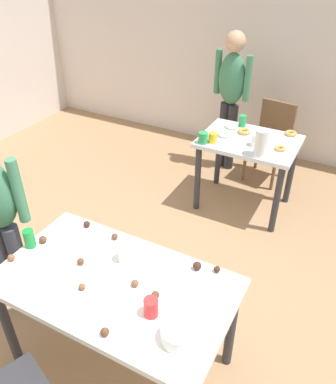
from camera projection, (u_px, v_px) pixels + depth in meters
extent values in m
plane|color=#9E7A56|center=(122.00, 328.00, 2.80)|extent=(6.40, 6.40, 0.00)
cube|color=silver|center=(271.00, 45.00, 4.43)|extent=(6.40, 0.10, 2.60)
cube|color=white|center=(115.00, 284.00, 2.18)|extent=(1.34, 0.76, 0.04)
cylinder|color=#2D2D33|center=(8.00, 326.00, 2.39)|extent=(0.06, 0.06, 0.71)
cylinder|color=#2D2D33|center=(75.00, 261.00, 2.86)|extent=(0.06, 0.06, 0.71)
cylinder|color=#2D2D33|center=(231.00, 327.00, 2.39)|extent=(0.06, 0.06, 0.71)
cube|color=silver|center=(249.00, 142.00, 3.67)|extent=(0.90, 0.67, 0.04)
cylinder|color=#2D2D33|center=(198.00, 179.00, 3.82)|extent=(0.06, 0.06, 0.71)
cylinder|color=#2D2D33|center=(277.00, 200.00, 3.52)|extent=(0.06, 0.06, 0.71)
cylinder|color=#2D2D33|center=(218.00, 155.00, 4.23)|extent=(0.06, 0.06, 0.71)
cylinder|color=#2D2D33|center=(291.00, 172.00, 3.92)|extent=(0.06, 0.06, 0.71)
cylinder|color=#2D2D33|center=(35.00, 383.00, 2.25)|extent=(0.04, 0.04, 0.41)
cube|color=brown|center=(268.00, 145.00, 4.27)|extent=(0.45, 0.45, 0.04)
cube|color=brown|center=(277.00, 120.00, 4.26)|extent=(0.38, 0.09, 0.42)
cylinder|color=brown|center=(273.00, 173.00, 4.20)|extent=(0.04, 0.04, 0.41)
cylinder|color=brown|center=(245.00, 165.00, 4.36)|extent=(0.04, 0.04, 0.41)
cylinder|color=brown|center=(285.00, 161.00, 4.43)|extent=(0.04, 0.04, 0.41)
cylinder|color=brown|center=(257.00, 153.00, 4.59)|extent=(0.04, 0.04, 0.41)
cylinder|color=#383D4C|center=(6.00, 266.00, 2.80)|extent=(0.11, 0.11, 0.74)
cylinder|color=#383D4C|center=(21.00, 268.00, 2.79)|extent=(0.11, 0.11, 0.74)
cylinder|color=#3D7A56|center=(18.00, 191.00, 2.39)|extent=(0.09, 0.09, 0.45)
cylinder|color=#28282D|center=(231.00, 138.00, 4.50)|extent=(0.11, 0.11, 0.79)
cylinder|color=#28282D|center=(223.00, 135.00, 4.56)|extent=(0.11, 0.11, 0.79)
ellipsoid|color=#3D7A56|center=(232.00, 79.00, 4.15)|extent=(0.36, 0.27, 0.56)
sphere|color=tan|center=(236.00, 41.00, 3.94)|extent=(0.21, 0.21, 0.21)
cylinder|color=#3D7A56|center=(248.00, 79.00, 4.02)|extent=(0.09, 0.09, 0.47)
cylinder|color=#3D7A56|center=(218.00, 72.00, 4.24)|extent=(0.09, 0.09, 0.47)
cylinder|color=white|center=(178.00, 334.00, 1.84)|extent=(0.17, 0.17, 0.08)
cylinder|color=#198438|center=(29.00, 239.00, 2.38)|extent=(0.07, 0.07, 0.12)
cube|color=silver|center=(211.00, 289.00, 2.12)|extent=(0.17, 0.02, 0.01)
cylinder|color=red|center=(151.00, 307.00, 1.96)|extent=(0.08, 0.08, 0.11)
cylinder|color=white|center=(125.00, 253.00, 2.28)|extent=(0.09, 0.09, 0.12)
sphere|color=brown|center=(115.00, 236.00, 2.46)|extent=(0.04, 0.04, 0.04)
sphere|color=brown|center=(43.00, 239.00, 2.43)|extent=(0.05, 0.05, 0.05)
sphere|color=brown|center=(81.00, 261.00, 2.27)|extent=(0.04, 0.04, 0.04)
sphere|color=#3D2319|center=(197.00, 266.00, 2.24)|extent=(0.05, 0.05, 0.05)
sphere|color=#3D2319|center=(217.00, 269.00, 2.22)|extent=(0.04, 0.04, 0.04)
sphere|color=brown|center=(135.00, 283.00, 2.13)|extent=(0.04, 0.04, 0.04)
sphere|color=brown|center=(155.00, 295.00, 2.06)|extent=(0.04, 0.04, 0.04)
sphere|color=brown|center=(11.00, 258.00, 2.30)|extent=(0.04, 0.04, 0.04)
sphere|color=brown|center=(105.00, 332.00, 1.87)|extent=(0.04, 0.04, 0.04)
sphere|color=brown|center=(82.00, 287.00, 2.11)|extent=(0.04, 0.04, 0.04)
sphere|color=#3D2319|center=(87.00, 224.00, 2.56)|extent=(0.04, 0.04, 0.04)
cylinder|color=white|center=(261.00, 143.00, 3.33)|extent=(0.12, 0.12, 0.24)
cylinder|color=green|center=(203.00, 138.00, 3.57)|extent=(0.09, 0.09, 0.10)
cylinder|color=green|center=(242.00, 121.00, 3.87)|extent=(0.07, 0.07, 0.11)
cylinder|color=yellow|center=(213.00, 138.00, 3.58)|extent=(0.08, 0.08, 0.09)
cylinder|color=white|center=(256.00, 140.00, 3.52)|extent=(0.09, 0.09, 0.11)
torus|color=gold|center=(291.00, 133.00, 3.73)|extent=(0.11, 0.11, 0.03)
torus|color=gold|center=(244.00, 131.00, 3.76)|extent=(0.12, 0.12, 0.04)
torus|color=white|center=(231.00, 126.00, 3.87)|extent=(0.13, 0.13, 0.04)
torus|color=white|center=(225.00, 134.00, 3.71)|extent=(0.13, 0.13, 0.04)
torus|color=gold|center=(280.00, 148.00, 3.48)|extent=(0.10, 0.10, 0.03)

